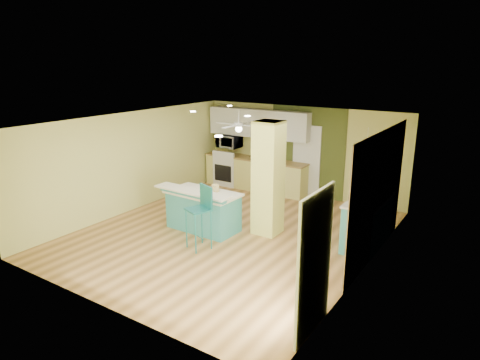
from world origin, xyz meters
The scene contains 23 objects.
floor centered at (0.00, 0.00, -0.01)m, with size 6.00×7.00×0.01m, color olive.
ceiling centered at (0.00, 0.00, 2.50)m, with size 6.00×7.00×0.01m, color white.
wall_back centered at (0.00, 3.50, 1.25)m, with size 6.00×0.01×2.50m, color #D4D371.
wall_front centered at (0.00, -3.50, 1.25)m, with size 6.00×0.01×2.50m, color #D4D371.
wall_left centered at (-3.00, 0.00, 1.25)m, with size 0.01×7.00×2.50m, color #D4D371.
wall_right centered at (3.00, 0.00, 1.25)m, with size 0.01×7.00×2.50m, color #D4D371.
wood_panel centered at (2.99, 0.60, 1.25)m, with size 0.02×3.40×2.50m, color #85664C.
olive_accent centered at (0.20, 3.49, 1.25)m, with size 2.20×0.02×2.50m, color #475221.
interior_door centered at (0.20, 3.46, 1.00)m, with size 0.82×0.05×2.00m, color white.
french_door centered at (2.97, -2.30, 1.05)m, with size 0.04×1.08×2.10m, color white.
column centered at (0.65, 0.50, 1.25)m, with size 0.55×0.55×2.50m, color #DDE068.
kitchen_run centered at (-1.30, 3.20, 0.47)m, with size 3.25×0.63×0.94m.
stove centered at (-2.25, 3.19, 0.46)m, with size 0.76×0.66×1.08m.
upper_cabinets centered at (-1.30, 3.32, 1.95)m, with size 3.20×0.34×0.80m, color silver.
microwave centered at (-2.25, 3.20, 1.35)m, with size 0.70×0.48×0.39m, color silver.
ceiling_fan centered at (-1.10, 2.00, 2.08)m, with size 1.41×1.41×0.61m.
pendant_lamp centered at (2.65, 0.75, 1.88)m, with size 0.14×0.14×0.69m.
wall_decor centered at (2.96, 0.80, 1.55)m, with size 0.03×0.90×0.70m, color brown.
peninsula centered at (-0.66, -0.14, 0.47)m, with size 1.90×1.05×1.01m.
bar_stool centered at (-0.07, -0.91, 0.88)m, with size 0.56×0.56×1.31m.
side_counter centered at (2.70, 1.05, 0.51)m, with size 0.67×1.57×1.01m.
fruit_bowl centered at (-1.24, 3.11, 0.98)m, with size 0.35×0.35×0.09m, color #372616.
canister centered at (-0.46, 0.08, 0.95)m, with size 0.17×0.17×0.15m, color gold.
Camera 1 is at (5.01, -7.28, 3.74)m, focal length 32.00 mm.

